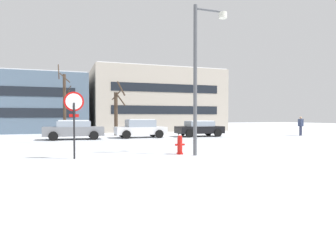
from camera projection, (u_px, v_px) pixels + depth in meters
ground_plane at (138, 153)px, 13.94m from camera, size 120.00×120.00×0.00m
road_surface at (123, 145)px, 17.46m from camera, size 80.00×9.47×0.00m
stop_sign at (74, 112)px, 11.78m from camera, size 0.76×0.13×2.63m
fire_hydrant at (180, 144)px, 13.40m from camera, size 0.44×0.30×0.89m
street_lamp at (200, 66)px, 12.95m from camera, size 1.57×0.36×6.39m
parked_car_gray at (74, 129)px, 21.99m from camera, size 4.21×2.08×1.40m
parked_car_white at (140, 128)px, 23.84m from camera, size 3.96×2.14×1.47m
parked_car_black at (199, 128)px, 25.32m from camera, size 3.89×2.07×1.33m
pedestrian_crossing at (301, 125)px, 26.49m from camera, size 0.41×0.42×1.67m
tree_far_mid at (117, 111)px, 26.57m from camera, size 1.18×1.39×4.68m
tree_far_left at (65, 103)px, 24.91m from camera, size 1.06×1.06×5.98m
building_far_left at (23, 103)px, 32.57m from camera, size 13.14×9.39×6.14m
building_far_right at (152, 101)px, 38.25m from camera, size 15.11×11.69×7.22m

